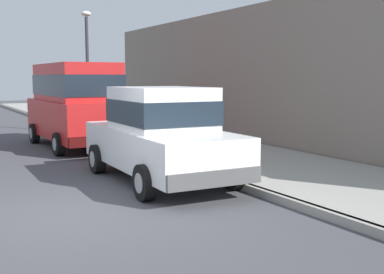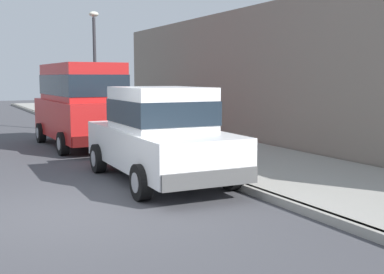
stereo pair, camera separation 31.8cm
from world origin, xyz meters
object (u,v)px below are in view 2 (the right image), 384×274
Objects in this scene: car_red_van at (81,101)px; street_lamp at (95,56)px; dog_grey at (238,152)px; car_white_sedan at (160,133)px.

street_lamp reaches higher than car_red_van.
car_red_van is 6.53× the size of dog_grey.
street_lamp is at bearing 94.05° from dog_grey.
car_white_sedan is at bearing -89.17° from car_red_van.
car_white_sedan is at bearing -98.44° from street_lamp.
car_white_sedan is 1.05× the size of street_lamp.
car_white_sedan reaches higher than dog_grey.
car_white_sedan is 5.79m from car_red_van.
street_lamp is (-0.64, 9.03, 2.48)m from dog_grey.
car_red_van is at bearing 90.83° from car_white_sedan.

